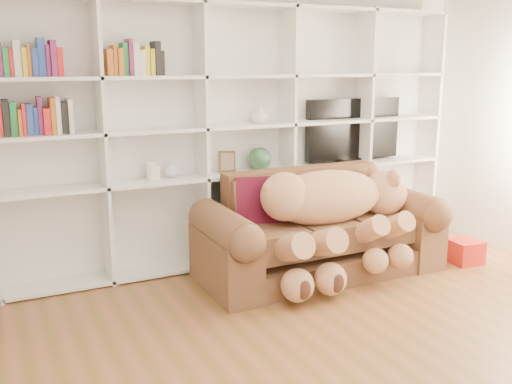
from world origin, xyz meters
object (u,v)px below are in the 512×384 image
teddy_bear (333,209)px  gift_box (465,252)px  tv (353,130)px  sofa (318,236)px

teddy_bear → gift_box: (1.37, -0.22, -0.52)m
teddy_bear → tv: (0.79, 0.86, 0.55)m
teddy_bear → tv: bearing=53.4°
sofa → gift_box: (1.40, -0.40, -0.23)m
teddy_bear → tv: size_ratio=1.46×
sofa → gift_box: bearing=-16.1°
tv → gift_box: bearing=-61.7°
sofa → gift_box: 1.48m
sofa → tv: size_ratio=1.98×
teddy_bear → gift_box: bearing=-3.1°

